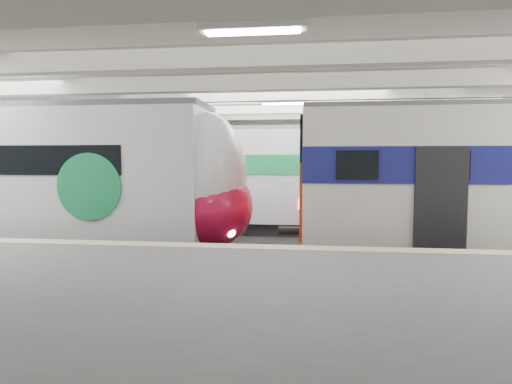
# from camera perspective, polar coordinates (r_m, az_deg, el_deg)

# --- Properties ---
(station_hall) EXTENTS (36.00, 24.00, 5.75)m
(station_hall) POSITION_cam_1_polar(r_m,az_deg,el_deg) (10.71, 2.53, 5.56)
(station_hall) COLOR black
(station_hall) RESTS_ON ground
(modern_emu) EXTENTS (14.61, 3.01, 4.67)m
(modern_emu) POSITION_cam_1_polar(r_m,az_deg,el_deg) (14.94, -26.78, 1.08)
(modern_emu) COLOR silver
(modern_emu) RESTS_ON ground
(far_train) EXTENTS (13.72, 2.94, 4.38)m
(far_train) POSITION_cam_1_polar(r_m,az_deg,el_deg) (18.65, -9.10, 1.90)
(far_train) COLOR silver
(far_train) RESTS_ON ground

